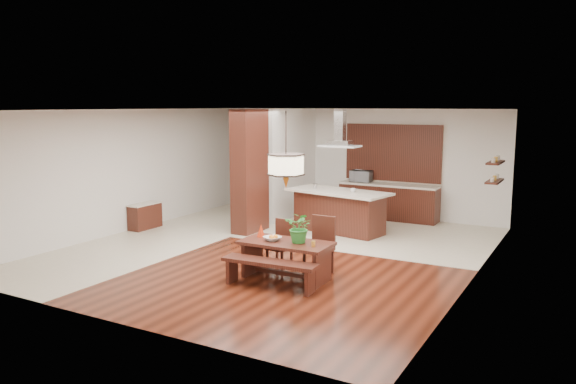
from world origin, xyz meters
The scene contains 25 objects.
room_shell centered at (0.00, 0.00, 2.06)m, with size 9.00×9.04×2.92m.
tile_hallway centered at (-2.75, 0.00, 0.01)m, with size 2.50×9.00×0.01m, color beige.
tile_kitchen centered at (1.25, 2.50, 0.01)m, with size 5.50×4.00×0.01m, color beige.
soffit_band centered at (0.00, 0.00, 2.88)m, with size 8.00×9.00×0.02m, color #3A210E.
partition_pier centered at (-1.40, 1.20, 1.45)m, with size 0.45×1.00×2.90m, color black.
partition_stub centered at (-1.40, 3.30, 1.45)m, with size 0.18×2.40×2.90m, color silver.
hallway_console centered at (-3.81, 0.20, 0.32)m, with size 0.37×0.88×0.63m, color black.
hallway_doorway centered at (-2.70, 4.40, 1.05)m, with size 1.10×0.20×2.10m, color black.
rear_counter centered at (1.00, 4.20, 0.48)m, with size 2.60×0.62×0.95m.
kitchen_window centered at (1.00, 4.46, 1.75)m, with size 2.60×0.08×1.50m, color olive.
shelf_lower centered at (3.87, 2.60, 1.40)m, with size 0.26×0.90×0.04m, color black.
shelf_upper centered at (3.87, 2.60, 1.80)m, with size 0.26×0.90×0.04m, color black.
dining_table centered at (1.14, -1.59, 0.49)m, with size 1.60×0.83×0.66m.
dining_bench centered at (1.16, -2.16, 0.23)m, with size 1.65×0.36×0.46m, color black, non-canonical shape.
dining_chair_left centered at (0.74, -1.11, 0.45)m, with size 0.40×0.40×0.90m, color black, non-canonical shape.
dining_chair_right centered at (1.53, -1.10, 0.52)m, with size 0.46×0.46×1.03m, color black, non-canonical shape.
pendant_lantern centered at (1.14, -1.59, 2.25)m, with size 0.64×0.64×1.31m, color beige, non-canonical shape.
foliage_plant centered at (1.40, -1.55, 0.93)m, with size 0.49×0.42×0.54m, color #297D2D.
fruit_bowl centered at (0.90, -1.64, 0.70)m, with size 0.29×0.29×0.07m, color beige.
napkin_cone centered at (0.57, -1.48, 0.78)m, with size 0.15×0.15×0.23m, color #B42A0C.
gold_ornament centered at (1.71, -1.67, 0.71)m, with size 0.07×0.07×0.10m, color gold.
kitchen_island centered at (0.47, 2.18, 0.52)m, with size 2.59×1.50×1.01m.
range_hood centered at (0.47, 2.18, 2.46)m, with size 0.90×0.55×0.87m, color silver, non-canonical shape.
island_cup centered at (0.86, 2.09, 1.05)m, with size 0.11×0.11×0.09m, color white.
microwave centered at (0.21, 4.21, 1.10)m, with size 0.55×0.37×0.31m, color silver.
Camera 1 is at (5.77, -9.83, 3.00)m, focal length 35.00 mm.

